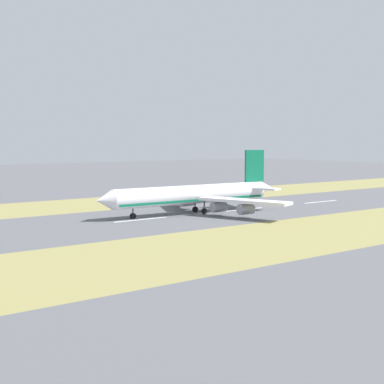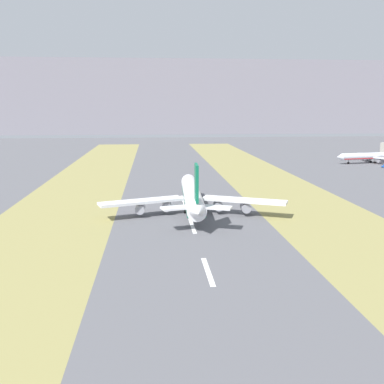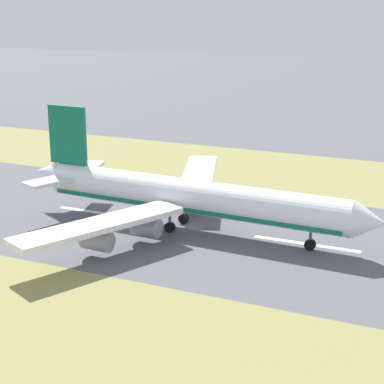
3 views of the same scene
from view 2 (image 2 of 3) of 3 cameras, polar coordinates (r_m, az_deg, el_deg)
name	(u,v)px [view 2 (image 2 of 3)]	position (r m, az deg, el deg)	size (l,w,h in m)	color
ground_plane	(188,212)	(159.81, -0.57, -2.54)	(800.00, 800.00, 0.00)	#56565B
grass_median_west	(58,215)	(162.69, -16.60, -2.76)	(40.00, 600.00, 0.01)	olive
grass_median_east	(310,209)	(169.29, 14.80, -2.15)	(40.00, 600.00, 0.01)	olive
centreline_dash_near	(208,271)	(103.51, 2.04, -10.02)	(1.20, 18.00, 0.01)	silver
centreline_dash_mid	(192,226)	(141.42, 0.03, -4.30)	(1.20, 18.00, 0.01)	silver
centreline_dash_far	(183,200)	(180.23, -1.10, -1.02)	(1.20, 18.00, 0.01)	silver
airplane_main_jet	(192,196)	(157.76, 0.04, -0.48)	(64.09, 67.16, 20.20)	white
airplane_parked_apron	(372,156)	(322.51, 21.88, 4.24)	(50.98, 48.09, 15.39)	silver
mountain_ridge	(160,98)	(675.32, -4.13, 11.84)	(800.00, 120.00, 100.47)	gray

